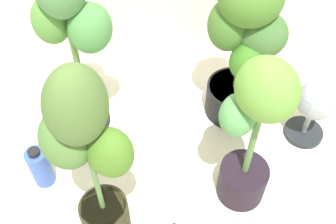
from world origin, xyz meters
The scene contains 7 objects.
ground_plane centered at (0.00, 0.00, 0.00)m, with size 8.00×8.00×0.00m, color silver.
potted_plant_front_right centered at (0.28, -0.06, 0.41)m, with size 0.30×0.28×0.75m.
potted_plant_back_right centered at (0.36, 0.38, 0.43)m, with size 0.36×0.28×0.78m.
potted_plant_back_left centered at (-0.32, 0.40, 0.51)m, with size 0.35×0.26×0.90m.
potted_plant_front_left centered at (-0.27, -0.14, 0.50)m, with size 0.33×0.26×0.88m.
floor_fan centered at (0.67, 0.20, 0.21)m, with size 0.25×0.25×0.33m.
nutrient_bottle centered at (-0.53, 0.10, 0.10)m, with size 0.09×0.09×0.22m.
Camera 1 is at (-0.12, -0.87, 1.57)m, focal length 43.89 mm.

